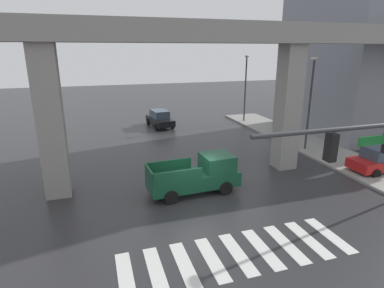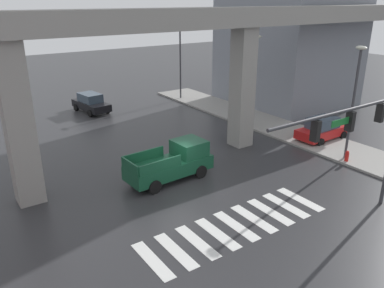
{
  "view_description": "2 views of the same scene",
  "coord_description": "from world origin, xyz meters",
  "px_view_note": "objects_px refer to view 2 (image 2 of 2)",
  "views": [
    {
      "loc": [
        -4.96,
        -14.51,
        7.78
      ],
      "look_at": [
        0.13,
        1.62,
        2.69
      ],
      "focal_mm": 29.48,
      "sensor_mm": 36.0,
      "label": 1
    },
    {
      "loc": [
        -10.34,
        -16.21,
        9.83
      ],
      "look_at": [
        0.71,
        -0.24,
        2.46
      ],
      "focal_mm": 35.98,
      "sensor_mm": 36.0,
      "label": 2
    }
  ],
  "objects_px": {
    "traffic_signal_mast": "(364,128)",
    "sedan_black": "(91,103)",
    "street_lamp_mid_block": "(256,70)",
    "pickup_truck": "(173,162)",
    "street_lamp_far_north": "(180,55)",
    "sedan_red": "(322,129)",
    "street_lamp_near_corner": "(355,91)",
    "fire_hydrant": "(347,157)"
  },
  "relations": [
    {
      "from": "traffic_signal_mast",
      "to": "sedan_black",
      "type": "bearing_deg",
      "value": 97.52
    },
    {
      "from": "sedan_black",
      "to": "traffic_signal_mast",
      "type": "distance_m",
      "value": 25.21
    },
    {
      "from": "sedan_red",
      "to": "fire_hydrant",
      "type": "bearing_deg",
      "value": -121.71
    },
    {
      "from": "sedan_black",
      "to": "traffic_signal_mast",
      "type": "xyz_separation_m",
      "value": [
        3.26,
        -24.72,
        3.71
      ]
    },
    {
      "from": "pickup_truck",
      "to": "sedan_red",
      "type": "bearing_deg",
      "value": -3.44
    },
    {
      "from": "traffic_signal_mast",
      "to": "street_lamp_far_north",
      "type": "relative_size",
      "value": 1.2
    },
    {
      "from": "street_lamp_near_corner",
      "to": "street_lamp_far_north",
      "type": "xyz_separation_m",
      "value": [
        0.0,
        19.51,
        0.0
      ]
    },
    {
      "from": "sedan_red",
      "to": "fire_hydrant",
      "type": "distance_m",
      "value": 4.33
    },
    {
      "from": "street_lamp_mid_block",
      "to": "sedan_red",
      "type": "bearing_deg",
      "value": -70.83
    },
    {
      "from": "sedan_black",
      "to": "fire_hydrant",
      "type": "relative_size",
      "value": 5.29
    },
    {
      "from": "traffic_signal_mast",
      "to": "street_lamp_far_north",
      "type": "height_order",
      "value": "street_lamp_far_north"
    },
    {
      "from": "sedan_black",
      "to": "traffic_signal_mast",
      "type": "relative_size",
      "value": 0.52
    },
    {
      "from": "sedan_black",
      "to": "fire_hydrant",
      "type": "xyz_separation_m",
      "value": [
        8.98,
        -20.59,
        -0.42
      ]
    },
    {
      "from": "pickup_truck",
      "to": "traffic_signal_mast",
      "type": "relative_size",
      "value": 0.6
    },
    {
      "from": "sedan_black",
      "to": "street_lamp_near_corner",
      "type": "relative_size",
      "value": 0.62
    },
    {
      "from": "sedan_red",
      "to": "traffic_signal_mast",
      "type": "relative_size",
      "value": 0.5
    },
    {
      "from": "street_lamp_near_corner",
      "to": "street_lamp_mid_block",
      "type": "xyz_separation_m",
      "value": [
        0.0,
        8.65,
        0.0
      ]
    },
    {
      "from": "pickup_truck",
      "to": "fire_hydrant",
      "type": "bearing_deg",
      "value": -23.45
    },
    {
      "from": "pickup_truck",
      "to": "traffic_signal_mast",
      "type": "xyz_separation_m",
      "value": [
        4.47,
        -8.55,
        3.57
      ]
    },
    {
      "from": "traffic_signal_mast",
      "to": "street_lamp_mid_block",
      "type": "xyz_separation_m",
      "value": [
        6.11,
        13.17,
        -0.01
      ]
    },
    {
      "from": "sedan_black",
      "to": "street_lamp_near_corner",
      "type": "xyz_separation_m",
      "value": [
        9.38,
        -20.2,
        3.7
      ]
    },
    {
      "from": "sedan_black",
      "to": "street_lamp_far_north",
      "type": "height_order",
      "value": "street_lamp_far_north"
    },
    {
      "from": "pickup_truck",
      "to": "street_lamp_far_north",
      "type": "relative_size",
      "value": 0.72
    },
    {
      "from": "sedan_red",
      "to": "street_lamp_far_north",
      "type": "xyz_separation_m",
      "value": [
        -1.87,
        16.23,
        3.7
      ]
    },
    {
      "from": "sedan_black",
      "to": "street_lamp_far_north",
      "type": "bearing_deg",
      "value": -4.22
    },
    {
      "from": "street_lamp_mid_block",
      "to": "fire_hydrant",
      "type": "height_order",
      "value": "street_lamp_mid_block"
    },
    {
      "from": "traffic_signal_mast",
      "to": "street_lamp_near_corner",
      "type": "xyz_separation_m",
      "value": [
        6.11,
        4.52,
        -0.01
      ]
    },
    {
      "from": "sedan_black",
      "to": "sedan_red",
      "type": "relative_size",
      "value": 1.04
    },
    {
      "from": "pickup_truck",
      "to": "traffic_signal_mast",
      "type": "height_order",
      "value": "traffic_signal_mast"
    },
    {
      "from": "sedan_red",
      "to": "traffic_signal_mast",
      "type": "height_order",
      "value": "traffic_signal_mast"
    },
    {
      "from": "fire_hydrant",
      "to": "pickup_truck",
      "type": "bearing_deg",
      "value": 156.55
    },
    {
      "from": "sedan_red",
      "to": "street_lamp_near_corner",
      "type": "distance_m",
      "value": 5.29
    },
    {
      "from": "fire_hydrant",
      "to": "sedan_black",
      "type": "bearing_deg",
      "value": 113.56
    },
    {
      "from": "sedan_black",
      "to": "sedan_red",
      "type": "xyz_separation_m",
      "value": [
        11.25,
        -16.92,
        0.0
      ]
    },
    {
      "from": "street_lamp_near_corner",
      "to": "fire_hydrant",
      "type": "height_order",
      "value": "street_lamp_near_corner"
    },
    {
      "from": "pickup_truck",
      "to": "street_lamp_near_corner",
      "type": "bearing_deg",
      "value": -20.85
    },
    {
      "from": "pickup_truck",
      "to": "sedan_black",
      "type": "relative_size",
      "value": 1.15
    },
    {
      "from": "pickup_truck",
      "to": "street_lamp_far_north",
      "type": "xyz_separation_m",
      "value": [
        10.59,
        15.48,
        3.57
      ]
    },
    {
      "from": "sedan_black",
      "to": "street_lamp_mid_block",
      "type": "height_order",
      "value": "street_lamp_mid_block"
    },
    {
      "from": "sedan_red",
      "to": "street_lamp_mid_block",
      "type": "relative_size",
      "value": 0.6
    },
    {
      "from": "street_lamp_mid_block",
      "to": "fire_hydrant",
      "type": "bearing_deg",
      "value": -92.53
    },
    {
      "from": "pickup_truck",
      "to": "street_lamp_mid_block",
      "type": "height_order",
      "value": "street_lamp_mid_block"
    }
  ]
}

